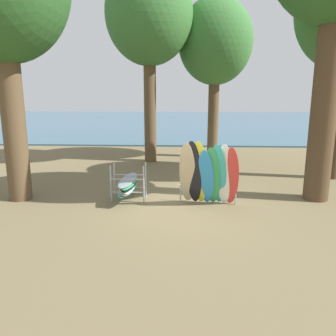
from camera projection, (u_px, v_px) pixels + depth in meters
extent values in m
plane|color=brown|center=(190.00, 208.00, 10.84)|extent=(80.00, 80.00, 0.00)
cube|color=#38607A|center=(186.00, 122.00, 40.09)|extent=(80.00, 36.00, 0.10)
cylinder|color=brown|center=(13.00, 118.00, 11.18)|extent=(0.75, 0.75, 5.56)
cylinder|color=#4C3823|center=(325.00, 100.00, 11.03)|extent=(0.83, 0.83, 6.70)
cylinder|color=brown|center=(213.00, 113.00, 18.68)|extent=(0.58, 0.58, 4.94)
ellipsoid|color=#387033|center=(215.00, 41.00, 17.85)|extent=(3.91, 3.91, 4.49)
cylinder|color=brown|center=(150.00, 104.00, 17.41)|extent=(0.62, 0.62, 5.93)
ellipsoid|color=#387033|center=(149.00, 14.00, 16.45)|extent=(4.26, 4.26, 4.90)
ellipsoid|color=#C6B289|center=(187.00, 173.00, 10.94)|extent=(0.61, 0.97, 2.14)
ellipsoid|color=black|center=(193.00, 173.00, 10.91)|extent=(0.70, 0.90, 2.18)
ellipsoid|color=yellow|center=(200.00, 173.00, 10.88)|extent=(0.69, 0.90, 2.17)
ellipsoid|color=#2D8ED1|center=(206.00, 177.00, 10.89)|extent=(0.68, 0.87, 1.90)
ellipsoid|color=#339E56|center=(212.00, 176.00, 10.85)|extent=(0.69, 0.90, 1.99)
ellipsoid|color=#38B2AD|center=(218.00, 175.00, 10.82)|extent=(0.72, 0.99, 2.10)
ellipsoid|color=white|center=(224.00, 175.00, 10.79)|extent=(0.66, 0.86, 2.10)
ellipsoid|color=red|center=(231.00, 177.00, 10.78)|extent=(0.64, 0.83, 2.00)
cylinder|color=#9EA0A5|center=(181.00, 193.00, 11.50)|extent=(0.04, 0.04, 0.55)
cylinder|color=#9EA0A5|center=(236.00, 197.00, 11.14)|extent=(0.04, 0.04, 0.55)
cylinder|color=#9EA0A5|center=(208.00, 187.00, 11.26)|extent=(1.97, 0.36, 0.04)
cylinder|color=#9EA0A5|center=(111.00, 184.00, 11.32)|extent=(0.05, 0.05, 1.25)
cylinder|color=#9EA0A5|center=(144.00, 185.00, 11.27)|extent=(0.05, 0.05, 1.25)
cylinder|color=#9EA0A5|center=(114.00, 179.00, 11.90)|extent=(0.05, 0.05, 1.25)
cylinder|color=#9EA0A5|center=(146.00, 180.00, 11.85)|extent=(0.05, 0.05, 1.25)
cylinder|color=#9EA0A5|center=(127.00, 192.00, 11.35)|extent=(1.10, 0.04, 0.04)
cylinder|color=#9EA0A5|center=(127.00, 179.00, 11.25)|extent=(1.10, 0.04, 0.04)
cylinder|color=#9EA0A5|center=(130.00, 187.00, 11.94)|extent=(1.10, 0.04, 0.04)
cylinder|color=#9EA0A5|center=(130.00, 175.00, 11.84)|extent=(1.10, 0.04, 0.04)
ellipsoid|color=#38B2AD|center=(128.00, 188.00, 11.64)|extent=(0.57, 2.12, 0.06)
ellipsoid|color=#C6B289|center=(127.00, 187.00, 11.63)|extent=(0.63, 2.13, 0.06)
ellipsoid|color=white|center=(128.00, 185.00, 11.61)|extent=(0.65, 2.13, 0.06)
ellipsoid|color=black|center=(129.00, 183.00, 11.60)|extent=(0.52, 2.11, 0.06)
ellipsoid|color=#339E56|center=(129.00, 182.00, 11.58)|extent=(0.51, 2.10, 0.06)
ellipsoid|color=gray|center=(128.00, 180.00, 11.57)|extent=(0.58, 2.12, 0.06)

